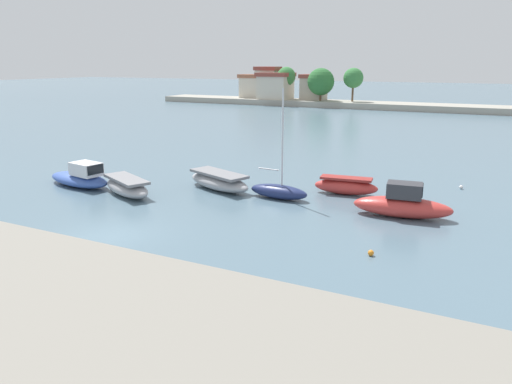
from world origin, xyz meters
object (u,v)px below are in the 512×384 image
Objects in this scene: moored_boat_0 at (80,177)px; moored_boat_4 at (346,186)px; moored_boat_1 at (127,187)px; moored_boat_5 at (403,204)px; mooring_buoy_2 at (461,187)px; moored_boat_3 at (279,191)px; moored_boat_2 at (219,181)px; mooring_buoy_1 at (371,253)px.

moored_boat_0 is 17.18m from moored_boat_4.
moored_boat_5 reaches higher than moored_boat_1.
moored_boat_5 is at bearing -107.14° from mooring_buoy_2.
moored_boat_1 is at bearing -155.40° from moored_boat_3.
moored_boat_0 is at bearing -163.60° from moored_boat_3.
moored_boat_3 reaches higher than moored_boat_1.
moored_boat_4 is 7.77m from mooring_buoy_2.
moored_boat_1 is 20.22× the size of mooring_buoy_2.
moored_boat_5 reaches higher than moored_boat_0.
moored_boat_0 is 1.01× the size of moored_boat_2.
moored_boat_2 is at bearing 149.81° from mooring_buoy_1.
moored_boat_1 is at bearing -159.84° from moored_boat_4.
moored_boat_0 is 20.20m from mooring_buoy_1.
mooring_buoy_1 is (11.34, -6.60, -0.40)m from moored_boat_2.
moored_boat_0 is 9.20m from moored_boat_2.
moored_boat_2 is 7.98m from moored_boat_4.
moored_boat_3 is (12.86, 3.06, -0.10)m from moored_boat_0.
mooring_buoy_1 is (3.75, -9.07, -0.39)m from moored_boat_4.
moored_boat_4 is at bearing 42.36° from moored_boat_3.
mooring_buoy_2 is (13.87, 7.04, -0.41)m from moored_boat_2.
moored_boat_2 is 15.56m from mooring_buoy_2.
moored_boat_1 is 1.25× the size of moored_boat_4.
moored_boat_2 is 0.86× the size of moored_boat_3.
moored_boat_5 reaches higher than moored_boat_2.
mooring_buoy_1 reaches higher than mooring_buoy_2.
moored_boat_5 is 8.00m from mooring_buoy_2.
moored_boat_4 is 4.98m from moored_boat_5.
moored_boat_4 is (11.95, 6.13, 0.00)m from moored_boat_1.
moored_boat_1 is 13.43m from moored_boat_4.
moored_boat_3 is 12.05m from mooring_buoy_2.
moored_boat_4 is at bearing 135.29° from moored_boat_5.
moored_boat_3 is 25.22× the size of mooring_buoy_1.
mooring_buoy_2 is at bearing 40.21° from moored_boat_3.
moored_boat_4 is 9.82m from mooring_buoy_1.
mooring_buoy_1 is 13.87m from mooring_buoy_2.
moored_boat_2 is at bearing -153.10° from mooring_buoy_2.
moored_boat_3 reaches higher than moored_boat_5.
mooring_buoy_2 is at bearing 66.03° from moored_boat_5.
mooring_buoy_2 is (2.53, 13.64, -0.00)m from mooring_buoy_1.
moored_boat_0 is at bearing -167.36° from moored_boat_4.
moored_boat_2 is 11.54m from moored_boat_5.
moored_boat_4 is (16.18, 5.78, -0.05)m from moored_boat_0.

